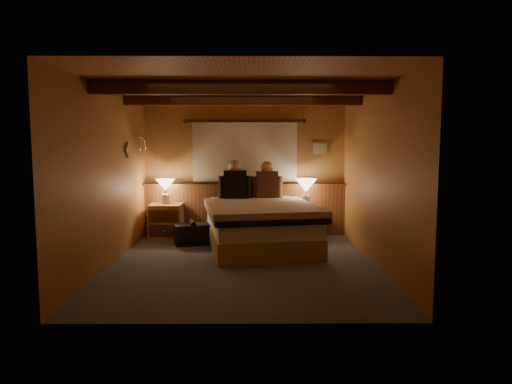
{
  "coord_description": "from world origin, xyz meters",
  "views": [
    {
      "loc": [
        0.15,
        -6.14,
        1.64
      ],
      "look_at": [
        0.19,
        0.4,
        0.95
      ],
      "focal_mm": 32.0,
      "sensor_mm": 36.0,
      "label": 1
    }
  ],
  "objects_px": {
    "nightstand_right": "(306,222)",
    "lamp_right": "(306,187)",
    "lamp_left": "(165,186)",
    "person_left": "(235,183)",
    "duffel_bag": "(192,234)",
    "bed": "(260,225)",
    "nightstand_left": "(166,221)",
    "person_right": "(267,183)"
  },
  "relations": [
    {
      "from": "nightstand_left",
      "to": "duffel_bag",
      "type": "xyz_separation_m",
      "value": [
        0.51,
        -0.46,
        -0.13
      ]
    },
    {
      "from": "bed",
      "to": "nightstand_right",
      "type": "height_order",
      "value": "bed"
    },
    {
      "from": "nightstand_left",
      "to": "lamp_right",
      "type": "distance_m",
      "value": 2.51
    },
    {
      "from": "lamp_left",
      "to": "lamp_right",
      "type": "bearing_deg",
      "value": -0.28
    },
    {
      "from": "lamp_left",
      "to": "person_left",
      "type": "xyz_separation_m",
      "value": [
        1.21,
        -0.09,
        0.07
      ]
    },
    {
      "from": "nightstand_left",
      "to": "person_left",
      "type": "xyz_separation_m",
      "value": [
        1.2,
        -0.07,
        0.68
      ]
    },
    {
      "from": "person_left",
      "to": "bed",
      "type": "bearing_deg",
      "value": -64.28
    },
    {
      "from": "person_left",
      "to": "lamp_right",
      "type": "bearing_deg",
      "value": -1.46
    },
    {
      "from": "duffel_bag",
      "to": "bed",
      "type": "bearing_deg",
      "value": -30.68
    },
    {
      "from": "nightstand_left",
      "to": "person_right",
      "type": "height_order",
      "value": "person_right"
    },
    {
      "from": "nightstand_left",
      "to": "nightstand_right",
      "type": "height_order",
      "value": "nightstand_left"
    },
    {
      "from": "lamp_left",
      "to": "duffel_bag",
      "type": "relative_size",
      "value": 0.69
    },
    {
      "from": "bed",
      "to": "person_left",
      "type": "distance_m",
      "value": 1.02
    },
    {
      "from": "bed",
      "to": "nightstand_left",
      "type": "height_order",
      "value": "bed"
    },
    {
      "from": "nightstand_left",
      "to": "person_left",
      "type": "distance_m",
      "value": 1.39
    },
    {
      "from": "nightstand_left",
      "to": "person_left",
      "type": "height_order",
      "value": "person_left"
    },
    {
      "from": "nightstand_right",
      "to": "lamp_left",
      "type": "height_order",
      "value": "lamp_left"
    },
    {
      "from": "nightstand_left",
      "to": "duffel_bag",
      "type": "distance_m",
      "value": 0.7
    },
    {
      "from": "lamp_left",
      "to": "person_right",
      "type": "height_order",
      "value": "person_right"
    },
    {
      "from": "bed",
      "to": "nightstand_left",
      "type": "bearing_deg",
      "value": 144.63
    },
    {
      "from": "nightstand_right",
      "to": "lamp_right",
      "type": "height_order",
      "value": "lamp_right"
    },
    {
      "from": "lamp_right",
      "to": "lamp_left",
      "type": "bearing_deg",
      "value": 179.72
    },
    {
      "from": "nightstand_right",
      "to": "bed",
      "type": "bearing_deg",
      "value": -131.67
    },
    {
      "from": "lamp_right",
      "to": "person_left",
      "type": "bearing_deg",
      "value": -176.4
    },
    {
      "from": "lamp_right",
      "to": "person_left",
      "type": "distance_m",
      "value": 1.23
    },
    {
      "from": "duffel_bag",
      "to": "nightstand_right",
      "type": "bearing_deg",
      "value": -0.6
    },
    {
      "from": "nightstand_right",
      "to": "lamp_left",
      "type": "distance_m",
      "value": 2.52
    },
    {
      "from": "bed",
      "to": "lamp_right",
      "type": "distance_m",
      "value": 1.24
    },
    {
      "from": "bed",
      "to": "duffel_bag",
      "type": "xyz_separation_m",
      "value": [
        -1.11,
        0.31,
        -0.2
      ]
    },
    {
      "from": "person_left",
      "to": "person_right",
      "type": "relative_size",
      "value": 1.04
    },
    {
      "from": "nightstand_right",
      "to": "duffel_bag",
      "type": "height_order",
      "value": "nightstand_right"
    },
    {
      "from": "nightstand_left",
      "to": "duffel_bag",
      "type": "bearing_deg",
      "value": -42.49
    },
    {
      "from": "bed",
      "to": "nightstand_right",
      "type": "bearing_deg",
      "value": 34.72
    },
    {
      "from": "lamp_right",
      "to": "duffel_bag",
      "type": "distance_m",
      "value": 2.11
    },
    {
      "from": "person_left",
      "to": "duffel_bag",
      "type": "distance_m",
      "value": 1.14
    },
    {
      "from": "bed",
      "to": "nightstand_right",
      "type": "distance_m",
      "value": 1.15
    },
    {
      "from": "nightstand_right",
      "to": "duffel_bag",
      "type": "bearing_deg",
      "value": -161.9
    },
    {
      "from": "nightstand_right",
      "to": "lamp_right",
      "type": "bearing_deg",
      "value": -99.46
    },
    {
      "from": "bed",
      "to": "person_right",
      "type": "relative_size",
      "value": 3.55
    },
    {
      "from": "nightstand_right",
      "to": "person_right",
      "type": "bearing_deg",
      "value": -176.23
    },
    {
      "from": "bed",
      "to": "nightstand_right",
      "type": "relative_size",
      "value": 4.16
    },
    {
      "from": "lamp_right",
      "to": "person_right",
      "type": "xyz_separation_m",
      "value": [
        -0.68,
        0.03,
        0.07
      ]
    }
  ]
}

